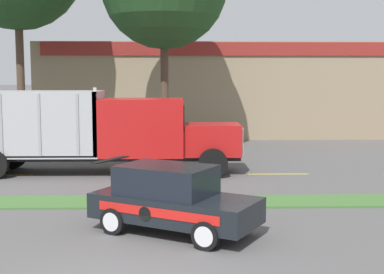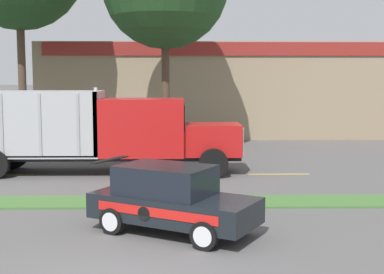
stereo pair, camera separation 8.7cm
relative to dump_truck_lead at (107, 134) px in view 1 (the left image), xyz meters
name	(u,v)px [view 1 (the left image)]	position (x,y,z in m)	size (l,w,h in m)	color
grass_verge	(137,202)	(1.61, -5.18, -1.53)	(120.00, 1.58, 0.06)	#477538
centre_line_3	(2,175)	(-4.03, -0.40, -1.56)	(2.40, 0.14, 0.01)	yellow
centre_line_4	(141,174)	(1.37, -0.40, -1.56)	(2.40, 0.14, 0.01)	yellow
centre_line_5	(278,174)	(6.77, -0.40, -1.56)	(2.40, 0.14, 0.01)	yellow
dump_truck_lead	(107,134)	(0.00, 0.00, 0.00)	(12.58, 2.67, 3.41)	black
rally_car	(172,199)	(2.72, -8.31, -0.72)	(4.35, 3.48, 1.68)	black
store_building_backdrop	(225,89)	(6.08, 17.23, 1.42)	(24.17, 12.10, 5.95)	#9E896B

